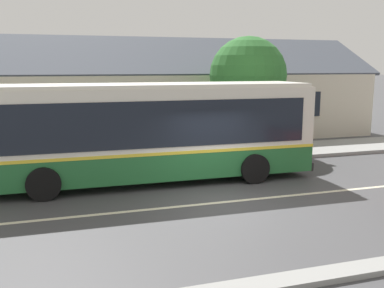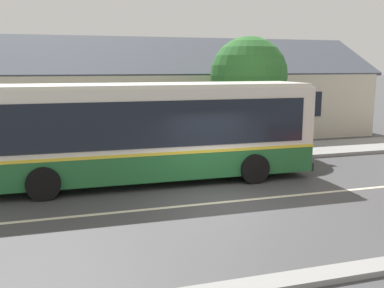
{
  "view_description": "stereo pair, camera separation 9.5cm",
  "coord_description": "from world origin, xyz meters",
  "px_view_note": "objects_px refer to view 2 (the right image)",
  "views": [
    {
      "loc": [
        -4.46,
        -11.04,
        3.87
      ],
      "look_at": [
        -0.19,
        2.87,
        1.21
      ],
      "focal_mm": 40.0,
      "sensor_mm": 36.0,
      "label": 1
    },
    {
      "loc": [
        -4.37,
        -11.07,
        3.87
      ],
      "look_at": [
        -0.19,
        2.87,
        1.21
      ],
      "focal_mm": 40.0,
      "sensor_mm": 36.0,
      "label": 2
    }
  ],
  "objects_px": {
    "transit_bus": "(143,130)",
    "bench_down_street": "(114,150)",
    "street_tree_primary": "(249,75)",
    "bus_stop_sign": "(302,119)"
  },
  "relations": [
    {
      "from": "transit_bus",
      "to": "bus_stop_sign",
      "type": "relative_size",
      "value": 4.8
    },
    {
      "from": "transit_bus",
      "to": "bench_down_street",
      "type": "bearing_deg",
      "value": 103.49
    },
    {
      "from": "transit_bus",
      "to": "bench_down_street",
      "type": "distance_m",
      "value": 3.15
    },
    {
      "from": "street_tree_primary",
      "to": "bus_stop_sign",
      "type": "relative_size",
      "value": 2.16
    },
    {
      "from": "transit_bus",
      "to": "bus_stop_sign",
      "type": "xyz_separation_m",
      "value": [
        7.27,
        2.09,
        -0.13
      ]
    },
    {
      "from": "transit_bus",
      "to": "street_tree_primary",
      "type": "relative_size",
      "value": 2.22
    },
    {
      "from": "bus_stop_sign",
      "to": "bench_down_street",
      "type": "bearing_deg",
      "value": 174.64
    },
    {
      "from": "bench_down_street",
      "to": "street_tree_primary",
      "type": "bearing_deg",
      "value": 9.92
    },
    {
      "from": "street_tree_primary",
      "to": "transit_bus",
      "type": "bearing_deg",
      "value": -144.72
    },
    {
      "from": "bench_down_street",
      "to": "street_tree_primary",
      "type": "height_order",
      "value": "street_tree_primary"
    }
  ]
}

